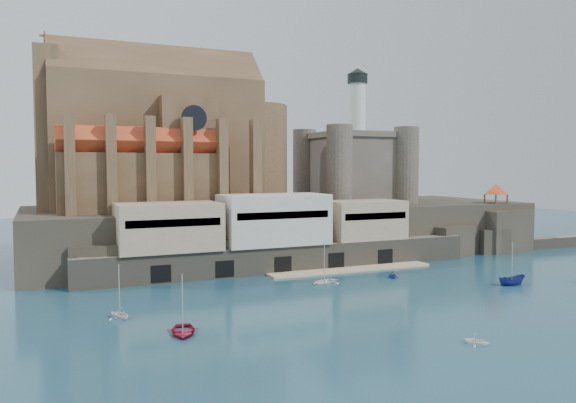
% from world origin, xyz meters
% --- Properties ---
extents(ground, '(300.00, 300.00, 0.00)m').
position_xyz_m(ground, '(0.00, 0.00, 0.00)').
color(ground, '#194053').
rests_on(ground, ground).
extents(promontory, '(100.00, 36.00, 10.00)m').
position_xyz_m(promontory, '(-0.19, 39.37, 4.92)').
color(promontory, black).
rests_on(promontory, ground).
extents(quay, '(70.00, 12.00, 13.05)m').
position_xyz_m(quay, '(-10.19, 23.07, 6.07)').
color(quay, '#686253').
rests_on(quay, ground).
extents(church, '(47.00, 25.93, 30.51)m').
position_xyz_m(church, '(-24.13, 41.85, 22.13)').
color(church, brown).
rests_on(church, promontory).
extents(castle_keep, '(21.20, 21.20, 29.30)m').
position_xyz_m(castle_keep, '(16.08, 41.08, 18.31)').
color(castle_keep, '#4A433A').
rests_on(castle_keep, promontory).
extents(rock_outcrop, '(14.50, 10.50, 8.70)m').
position_xyz_m(rock_outcrop, '(42.00, 25.84, 4.02)').
color(rock_outcrop, black).
rests_on(rock_outcrop, ground).
extents(pavilion, '(6.40, 6.40, 5.40)m').
position_xyz_m(pavilion, '(42.00, 26.00, 12.73)').
color(pavilion, brown).
rests_on(pavilion, rock_outcrop).
extents(boat_0, '(4.00, 1.97, 5.39)m').
position_xyz_m(boat_0, '(-32.87, -6.65, 0.00)').
color(boat_0, maroon).
rests_on(boat_0, ground).
extents(boat_1, '(2.72, 2.46, 2.69)m').
position_xyz_m(boat_1, '(-6.96, -22.00, 0.00)').
color(boat_1, white).
rests_on(boat_1, ground).
extents(boat_2, '(1.89, 1.84, 4.65)m').
position_xyz_m(boat_2, '(17.86, -2.34, 0.00)').
color(boat_2, navy).
rests_on(boat_2, ground).
extents(boat_4, '(3.38, 2.88, 3.35)m').
position_xyz_m(boat_4, '(-38.22, 2.24, 0.00)').
color(boat_4, silver).
rests_on(boat_4, ground).
extents(boat_6, '(2.33, 3.74, 5.06)m').
position_xyz_m(boat_6, '(-7.20, 10.15, 0.00)').
color(boat_6, white).
rests_on(boat_6, ground).
extents(boat_7, '(2.64, 2.25, 2.62)m').
position_xyz_m(boat_7, '(4.87, 9.72, 0.00)').
color(boat_7, '#202F99').
rests_on(boat_7, ground).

